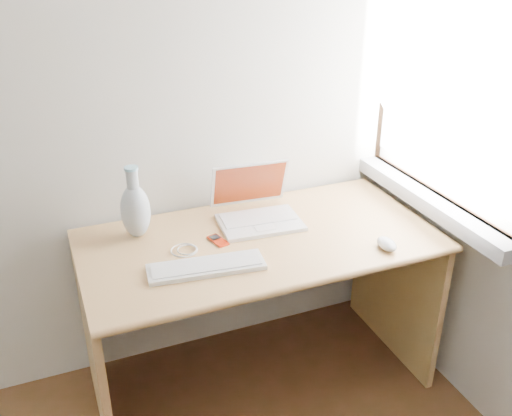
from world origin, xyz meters
name	(u,v)px	position (x,y,z in m)	size (l,w,h in m)	color
window	(450,83)	(1.72, 1.30, 1.28)	(0.11, 0.99, 1.10)	white
desk	(252,272)	(0.97, 1.46, 0.52)	(1.37, 0.69, 0.73)	#D8B669
laptop	(256,209)	(1.02, 1.52, 0.78)	(0.34, 0.29, 0.22)	white
external_keyboard	(206,267)	(0.71, 1.24, 0.74)	(0.42, 0.17, 0.02)	white
mouse	(387,244)	(1.38, 1.13, 0.74)	(0.06, 0.10, 0.04)	white
ipod	(218,240)	(0.81, 1.41, 0.73)	(0.07, 0.11, 0.01)	red
cable_coil	(184,250)	(0.67, 1.39, 0.73)	(0.10, 0.10, 0.01)	white
remote	(211,263)	(0.74, 1.27, 0.73)	(0.03, 0.07, 0.01)	white
vase	(135,209)	(0.54, 1.57, 0.84)	(0.11, 0.11, 0.29)	#B1BFCD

